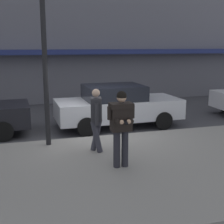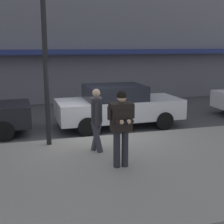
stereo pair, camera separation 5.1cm
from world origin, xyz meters
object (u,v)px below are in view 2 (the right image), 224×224
at_px(parked_sedan_mid, 118,105).
at_px(street_lamp_post, 44,38).
at_px(man_texting_on_phone, 121,121).
at_px(pedestrian_with_bag, 97,116).

height_order(parked_sedan_mid, street_lamp_post, street_lamp_post).
height_order(man_texting_on_phone, pedestrian_with_bag, man_texting_on_phone).
relative_size(parked_sedan_mid, street_lamp_post, 0.93).
bearing_deg(parked_sedan_mid, man_texting_on_phone, -106.04).
bearing_deg(pedestrian_with_bag, parked_sedan_mid, 62.57).
bearing_deg(man_texting_on_phone, parked_sedan_mid, 73.96).
bearing_deg(street_lamp_post, man_texting_on_phone, -55.68).
distance_m(man_texting_on_phone, pedestrian_with_bag, 1.29).
height_order(man_texting_on_phone, street_lamp_post, street_lamp_post).
distance_m(pedestrian_with_bag, street_lamp_post, 2.54).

